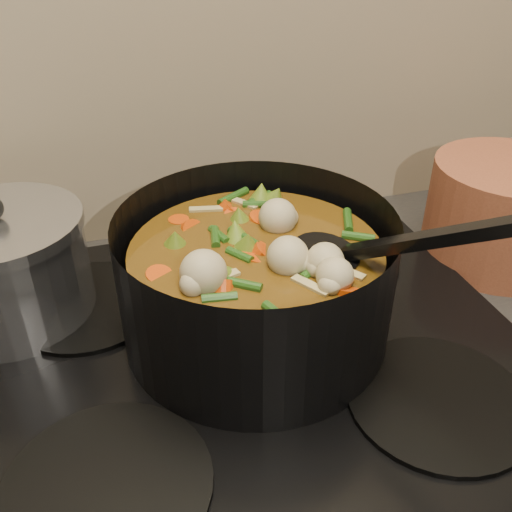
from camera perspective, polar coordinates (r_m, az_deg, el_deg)
name	(u,v)px	position (r m, az deg, el deg)	size (l,w,h in m)	color
stovetop	(245,355)	(0.64, -1.08, -9.89)	(0.62, 0.54, 0.03)	black
stockpot	(257,282)	(0.62, 0.06, -2.65)	(0.38, 0.38, 0.22)	black
saucepan	(7,267)	(0.71, -23.62, -1.04)	(0.19, 0.19, 0.15)	silver
terracotta_crock	(501,212)	(0.86, 23.34, 4.02)	(0.20, 0.20, 0.14)	brown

